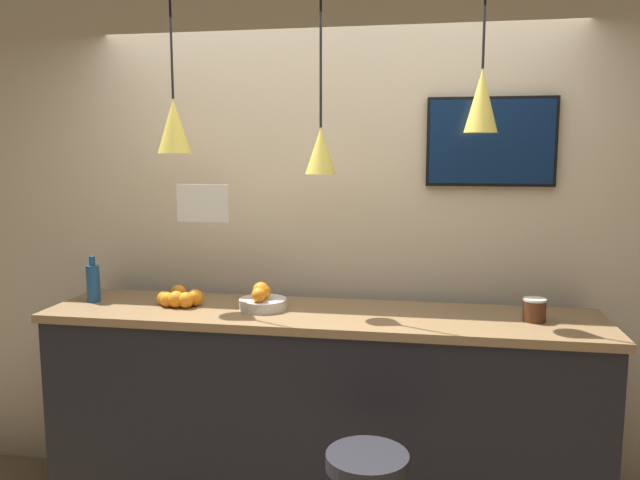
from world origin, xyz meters
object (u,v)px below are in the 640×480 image
(juice_bottle, at_px, (93,282))
(mounted_tv, at_px, (491,142))
(spread_jar, at_px, (534,310))
(fruit_bowl, at_px, (262,300))

(juice_bottle, height_order, mounted_tv, mounted_tv)
(juice_bottle, height_order, spread_jar, juice_bottle)
(fruit_bowl, bearing_deg, mounted_tv, 18.05)
(juice_bottle, bearing_deg, mounted_tv, 9.97)
(fruit_bowl, relative_size, mounted_tv, 0.37)
(spread_jar, height_order, mounted_tv, mounted_tv)
(juice_bottle, xyz_separation_m, mounted_tv, (1.98, 0.35, 0.71))
(juice_bottle, relative_size, spread_jar, 2.24)
(fruit_bowl, xyz_separation_m, mounted_tv, (1.09, 0.35, 0.77))
(fruit_bowl, height_order, juice_bottle, juice_bottle)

